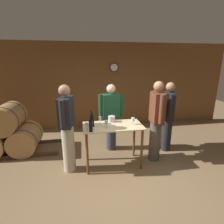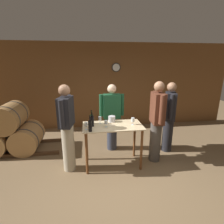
% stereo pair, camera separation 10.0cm
% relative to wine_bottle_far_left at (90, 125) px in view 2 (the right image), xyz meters
% --- Properties ---
extents(ground_plane, '(14.00, 14.00, 0.00)m').
position_rel_wine_bottle_far_left_xyz_m(ground_plane, '(0.53, -0.33, -1.00)').
color(ground_plane, brown).
extents(back_wall, '(8.40, 0.08, 2.70)m').
position_rel_wine_bottle_far_left_xyz_m(back_wall, '(0.53, 2.61, 0.35)').
color(back_wall, brown).
rests_on(back_wall, ground_plane).
extents(barrel_rack, '(2.22, 0.87, 1.19)m').
position_rel_wine_bottle_far_left_xyz_m(barrel_rack, '(-1.86, 1.20, -0.51)').
color(barrel_rack, '#4C331E').
rests_on(barrel_rack, ground_plane).
extents(tasting_table, '(1.20, 0.65, 0.88)m').
position_rel_wine_bottle_far_left_xyz_m(tasting_table, '(0.45, 0.26, -0.28)').
color(tasting_table, beige).
rests_on(tasting_table, ground_plane).
extents(wine_bottle_far_left, '(0.07, 0.07, 0.30)m').
position_rel_wine_bottle_far_left_xyz_m(wine_bottle_far_left, '(0.00, 0.00, 0.00)').
color(wine_bottle_far_left, black).
rests_on(wine_bottle_far_left, tasting_table).
extents(wine_bottle_left, '(0.07, 0.07, 0.29)m').
position_rel_wine_bottle_far_left_xyz_m(wine_bottle_left, '(0.04, 0.41, -0.01)').
color(wine_bottle_left, '#193819').
rests_on(wine_bottle_left, tasting_table).
extents(wine_bottle_center, '(0.07, 0.07, 0.29)m').
position_rel_wine_bottle_far_left_xyz_m(wine_bottle_center, '(0.04, 0.26, -0.00)').
color(wine_bottle_center, black).
rests_on(wine_bottle_center, tasting_table).
extents(wine_glass_near_left, '(0.06, 0.06, 0.14)m').
position_rel_wine_bottle_far_left_xyz_m(wine_glass_near_left, '(-0.07, 0.09, -0.01)').
color(wine_glass_near_left, silver).
rests_on(wine_glass_near_left, tasting_table).
extents(wine_glass_near_center, '(0.06, 0.06, 0.14)m').
position_rel_wine_bottle_far_left_xyz_m(wine_glass_near_center, '(0.21, 0.41, -0.01)').
color(wine_glass_near_center, silver).
rests_on(wine_glass_near_center, tasting_table).
extents(wine_glass_near_right, '(0.07, 0.07, 0.14)m').
position_rel_wine_bottle_far_left_xyz_m(wine_glass_near_right, '(0.31, 0.18, -0.02)').
color(wine_glass_near_right, silver).
rests_on(wine_glass_near_right, tasting_table).
extents(wine_glass_far_side, '(0.07, 0.07, 0.14)m').
position_rel_wine_bottle_far_left_xyz_m(wine_glass_far_side, '(0.86, 0.24, -0.01)').
color(wine_glass_far_side, silver).
rests_on(wine_glass_far_side, tasting_table).
extents(ice_bucket, '(0.15, 0.15, 0.12)m').
position_rel_wine_bottle_far_left_xyz_m(ice_bucket, '(0.46, 0.48, -0.05)').
color(ice_bucket, silver).
rests_on(ice_bucket, tasting_table).
extents(person_host, '(0.59, 0.24, 1.62)m').
position_rel_wine_bottle_far_left_xyz_m(person_host, '(0.53, 0.95, -0.14)').
color(person_host, '#333847').
rests_on(person_host, ground_plane).
extents(person_visitor_with_scarf, '(0.25, 0.59, 1.74)m').
position_rel_wine_bottle_far_left_xyz_m(person_visitor_with_scarf, '(1.39, 0.30, -0.07)').
color(person_visitor_with_scarf, '#4C4742').
rests_on(person_visitor_with_scarf, ground_plane).
extents(person_visitor_bearded, '(0.34, 0.56, 1.67)m').
position_rel_wine_bottle_far_left_xyz_m(person_visitor_bearded, '(1.86, 0.68, -0.11)').
color(person_visitor_bearded, '#232328').
rests_on(person_visitor_bearded, ground_plane).
extents(person_visitor_near_door, '(0.29, 0.58, 1.72)m').
position_rel_wine_bottle_far_left_xyz_m(person_visitor_near_door, '(-0.44, 0.20, -0.08)').
color(person_visitor_near_door, '#B7AD93').
rests_on(person_visitor_near_door, ground_plane).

